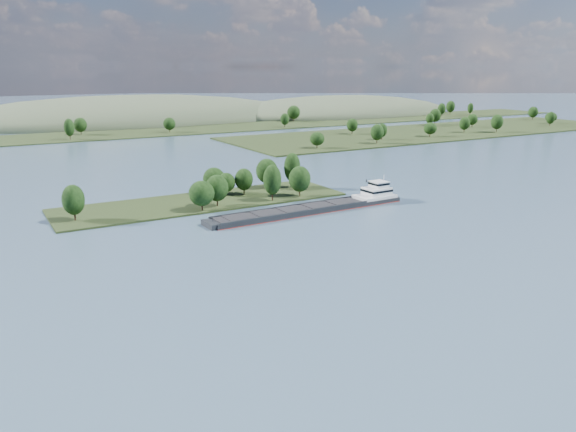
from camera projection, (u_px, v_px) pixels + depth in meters
ground at (289, 250)px, 144.40m from camera, size 1800.00×1800.00×0.00m
tree_island at (223, 190)px, 195.90m from camera, size 100.00×31.57×14.57m
right_bank at (442, 130)px, 406.06m from camera, size 320.00×90.00×14.33m
back_shoreline at (96, 135)px, 383.07m from camera, size 900.00×60.00×15.78m
hill_east at (339, 114)px, 562.81m from camera, size 260.00×140.00×36.00m
hill_west at (132, 121)px, 491.65m from camera, size 320.00×160.00×44.00m
cargo_barge at (321, 206)px, 184.44m from camera, size 71.68×10.87×9.66m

